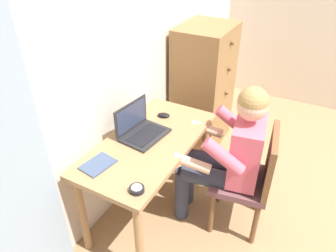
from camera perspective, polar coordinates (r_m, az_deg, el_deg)
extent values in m
cube|color=beige|center=(2.50, -6.18, 14.41)|extent=(4.80, 0.05, 2.50)
cube|color=#9E754C|center=(2.28, -3.42, -3.03)|extent=(1.16, 0.58, 0.03)
cylinder|color=#9E754C|center=(2.13, -5.21, -20.23)|extent=(0.06, 0.06, 0.69)
cylinder|color=#9E754C|center=(2.79, 6.60, -4.79)|extent=(0.06, 0.06, 0.69)
cylinder|color=#9E754C|center=(2.33, -15.20, -15.25)|extent=(0.06, 0.06, 0.69)
cylinder|color=#9E754C|center=(2.95, -1.75, -2.17)|extent=(0.06, 0.06, 0.69)
cube|color=olive|center=(3.24, 6.41, 6.86)|extent=(0.61, 0.47, 1.25)
sphere|color=brown|center=(3.42, 9.72, -1.63)|extent=(0.04, 0.04, 0.04)
sphere|color=brown|center=(3.28, 10.12, 1.97)|extent=(0.04, 0.04, 0.04)
sphere|color=brown|center=(3.16, 10.56, 5.85)|extent=(0.04, 0.04, 0.04)
sphere|color=brown|center=(3.06, 11.03, 10.01)|extent=(0.04, 0.04, 0.04)
sphere|color=brown|center=(2.97, 11.55, 14.44)|extent=(0.04, 0.04, 0.04)
cube|color=brown|center=(2.43, 12.85, -9.58)|extent=(0.48, 0.47, 0.05)
cube|color=brown|center=(2.29, 18.04, -6.00)|extent=(0.42, 0.11, 0.42)
cylinder|color=brown|center=(2.72, 9.38, -10.14)|extent=(0.04, 0.04, 0.40)
cylinder|color=brown|center=(2.48, 7.88, -15.29)|extent=(0.04, 0.04, 0.40)
cylinder|color=brown|center=(2.71, 16.15, -11.36)|extent=(0.04, 0.04, 0.40)
cylinder|color=brown|center=(2.47, 15.44, -16.67)|extent=(0.04, 0.04, 0.40)
cylinder|color=#33384C|center=(2.49, 8.26, -6.47)|extent=(0.21, 0.42, 0.14)
cylinder|color=#33384C|center=(2.35, 7.37, -9.13)|extent=(0.21, 0.42, 0.14)
cylinder|color=#33384C|center=(2.67, 3.61, -9.56)|extent=(0.11, 0.11, 0.47)
cylinder|color=#33384C|center=(2.55, 2.50, -12.17)|extent=(0.11, 0.11, 0.47)
cube|color=#D1566B|center=(2.26, 13.97, -4.42)|extent=(0.39, 0.26, 0.46)
cylinder|color=#D1566B|center=(2.41, 11.80, 0.75)|extent=(0.14, 0.31, 0.25)
cylinder|color=#D1566B|center=(2.04, 9.94, -5.50)|extent=(0.14, 0.31, 0.25)
cylinder|color=#DBAD8E|center=(2.48, 6.99, -0.52)|extent=(0.12, 0.28, 0.11)
cylinder|color=#DBAD8E|center=(2.14, 4.37, -6.72)|extent=(0.12, 0.28, 0.11)
sphere|color=#DBAD8E|center=(2.07, 15.01, 3.57)|extent=(0.20, 0.20, 0.20)
sphere|color=#9E7A47|center=(2.06, 15.13, 4.30)|extent=(0.20, 0.20, 0.20)
cube|color=#232326|center=(2.31, -4.14, -1.67)|extent=(0.36, 0.28, 0.02)
cube|color=black|center=(2.30, -3.96, -1.54)|extent=(0.30, 0.18, 0.00)
cube|color=#232326|center=(2.31, -6.69, 1.76)|extent=(0.34, 0.05, 0.22)
cube|color=#2D3851|center=(2.31, -6.58, 1.72)|extent=(0.30, 0.04, 0.18)
ellipsoid|color=black|center=(2.53, -0.79, 1.98)|extent=(0.08, 0.11, 0.03)
cylinder|color=black|center=(1.88, -5.66, -11.31)|extent=(0.09, 0.09, 0.03)
cylinder|color=silver|center=(1.86, -5.69, -10.97)|extent=(0.06, 0.06, 0.00)
cube|color=#3D4C6B|center=(2.09, -12.54, -6.81)|extent=(0.23, 0.18, 0.01)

